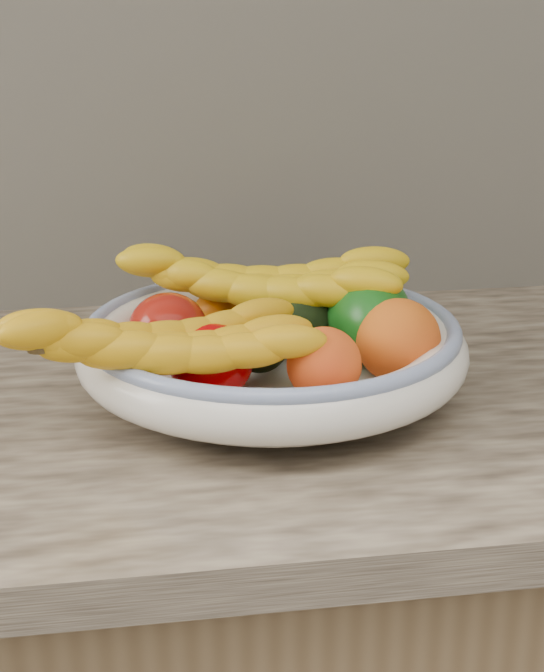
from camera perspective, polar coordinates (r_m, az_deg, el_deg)
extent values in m
cube|color=tan|center=(0.98, -0.18, -4.02)|extent=(2.44, 0.66, 0.04)
cube|color=beige|center=(1.21, -2.41, 13.73)|extent=(2.40, 0.02, 0.50)
cylinder|color=white|center=(0.95, 0.00, -2.95)|extent=(0.13, 0.13, 0.02)
cylinder|color=white|center=(0.95, 0.00, -2.17)|extent=(0.32, 0.32, 0.01)
torus|color=white|center=(0.94, 0.00, -0.69)|extent=(0.39, 0.39, 0.05)
torus|color=#365499|center=(0.93, 0.00, 0.58)|extent=(0.37, 0.37, 0.02)
ellipsoid|color=orange|center=(1.03, -3.34, 1.51)|extent=(0.07, 0.07, 0.05)
ellipsoid|color=orange|center=(1.05, 0.09, 1.87)|extent=(0.07, 0.07, 0.05)
ellipsoid|color=#9F160D|center=(0.96, -6.35, 0.47)|extent=(0.10, 0.10, 0.07)
ellipsoid|color=#B50002|center=(0.86, -3.75, -1.55)|extent=(0.10, 0.10, 0.07)
ellipsoid|color=black|center=(0.91, -0.85, -0.19)|extent=(0.07, 0.09, 0.06)
ellipsoid|color=black|center=(0.97, 2.36, 1.08)|extent=(0.13, 0.13, 0.07)
ellipsoid|color=#0E4F10|center=(0.95, 5.85, 1.26)|extent=(0.11, 0.13, 0.11)
ellipsoid|color=orange|center=(0.85, 3.19, -1.73)|extent=(0.09, 0.09, 0.07)
ellipsoid|color=orange|center=(0.91, 7.71, -0.27)|extent=(0.11, 0.11, 0.08)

